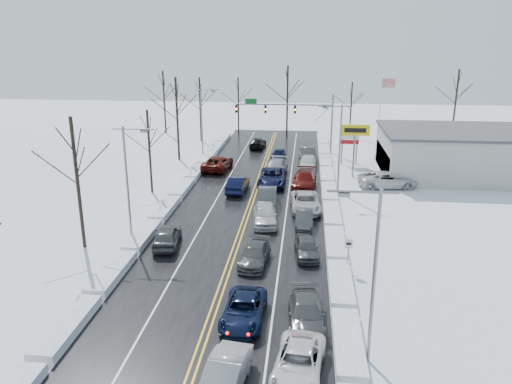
# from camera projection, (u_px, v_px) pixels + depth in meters

# --- Properties ---
(ground) EXTENTS (160.00, 160.00, 0.00)m
(ground) POSITION_uv_depth(u_px,v_px,m) (244.00, 224.00, 42.72)
(ground) COLOR silver
(ground) RESTS_ON ground
(road_surface) EXTENTS (14.00, 84.00, 0.01)m
(road_surface) POSITION_uv_depth(u_px,v_px,m) (246.00, 216.00, 44.61)
(road_surface) COLOR black
(road_surface) RESTS_ON ground
(snow_bank_left) EXTENTS (1.49, 72.00, 0.55)m
(snow_bank_left) POSITION_uv_depth(u_px,v_px,m) (164.00, 213.00, 45.35)
(snow_bank_left) COLOR silver
(snow_bank_left) RESTS_ON ground
(snow_bank_right) EXTENTS (1.49, 72.00, 0.55)m
(snow_bank_right) POSITION_uv_depth(u_px,v_px,m) (332.00, 219.00, 43.88)
(snow_bank_right) COLOR silver
(snow_bank_right) RESTS_ON ground
(traffic_signal_mast) EXTENTS (13.28, 0.39, 8.00)m
(traffic_signal_mast) POSITION_uv_depth(u_px,v_px,m) (295.00, 112.00, 67.28)
(traffic_signal_mast) COLOR slate
(traffic_signal_mast) RESTS_ON ground
(tires_plus_sign) EXTENTS (3.20, 0.34, 6.00)m
(tires_plus_sign) POSITION_uv_depth(u_px,v_px,m) (355.00, 134.00, 55.36)
(tires_plus_sign) COLOR slate
(tires_plus_sign) RESTS_ON ground
(used_vehicles_sign) EXTENTS (2.20, 0.22, 4.65)m
(used_vehicles_sign) POSITION_uv_depth(u_px,v_px,m) (350.00, 138.00, 61.57)
(used_vehicles_sign) COLOR slate
(used_vehicles_sign) RESTS_ON ground
(speed_limit_sign) EXTENTS (0.55, 0.09, 2.35)m
(speed_limit_sign) POSITION_uv_depth(u_px,v_px,m) (348.00, 249.00, 33.84)
(speed_limit_sign) COLOR slate
(speed_limit_sign) RESTS_ON ground
(flagpole) EXTENTS (1.87, 1.20, 10.00)m
(flagpole) POSITION_uv_depth(u_px,v_px,m) (381.00, 108.00, 67.91)
(flagpole) COLOR silver
(flagpole) RESTS_ON ground
(dealership_building) EXTENTS (20.40, 12.40, 5.30)m
(dealership_building) POSITION_uv_depth(u_px,v_px,m) (472.00, 153.00, 56.66)
(dealership_building) COLOR #A4A39F
(dealership_building) RESTS_ON ground
(streetlight_se) EXTENTS (3.20, 0.25, 9.00)m
(streetlight_se) POSITION_uv_depth(u_px,v_px,m) (371.00, 264.00, 23.24)
(streetlight_se) COLOR slate
(streetlight_se) RESTS_ON ground
(streetlight_ne) EXTENTS (3.20, 0.25, 9.00)m
(streetlight_ne) POSITION_uv_depth(u_px,v_px,m) (338.00, 141.00, 49.80)
(streetlight_ne) COLOR slate
(streetlight_ne) RESTS_ON ground
(streetlight_sw) EXTENTS (3.20, 0.25, 9.00)m
(streetlight_sw) POSITION_uv_depth(u_px,v_px,m) (129.00, 174.00, 38.13)
(streetlight_sw) COLOR slate
(streetlight_sw) RESTS_ON ground
(streetlight_nw) EXTENTS (3.20, 0.25, 9.00)m
(streetlight_nw) POSITION_uv_depth(u_px,v_px,m) (203.00, 117.00, 64.69)
(streetlight_nw) COLOR slate
(streetlight_nw) RESTS_ON ground
(tree_left_b) EXTENTS (4.00, 4.00, 10.00)m
(tree_left_b) POSITION_uv_depth(u_px,v_px,m) (75.00, 158.00, 36.04)
(tree_left_b) COLOR #2D231C
(tree_left_b) RESTS_ON ground
(tree_left_c) EXTENTS (3.40, 3.40, 8.50)m
(tree_left_c) POSITION_uv_depth(u_px,v_px,m) (149.00, 135.00, 49.53)
(tree_left_c) COLOR #2D231C
(tree_left_c) RESTS_ON ground
(tree_left_d) EXTENTS (4.20, 4.20, 10.50)m
(tree_left_d) POSITION_uv_depth(u_px,v_px,m) (177.00, 103.00, 62.46)
(tree_left_d) COLOR #2D231C
(tree_left_d) RESTS_ON ground
(tree_left_e) EXTENTS (3.80, 3.80, 9.50)m
(tree_left_e) POSITION_uv_depth(u_px,v_px,m) (200.00, 97.00, 74.01)
(tree_left_e) COLOR #2D231C
(tree_left_e) RESTS_ON ground
(tree_far_a) EXTENTS (4.00, 4.00, 10.00)m
(tree_far_a) POSITION_uv_depth(u_px,v_px,m) (164.00, 90.00, 80.30)
(tree_far_a) COLOR #2D231C
(tree_far_a) RESTS_ON ground
(tree_far_b) EXTENTS (3.60, 3.60, 9.00)m
(tree_far_b) POSITION_uv_depth(u_px,v_px,m) (238.00, 95.00, 80.29)
(tree_far_b) COLOR #2D231C
(tree_far_b) RESTS_ON ground
(tree_far_c) EXTENTS (4.40, 4.40, 11.00)m
(tree_far_c) POSITION_uv_depth(u_px,v_px,m) (288.00, 87.00, 77.20)
(tree_far_c) COLOR #2D231C
(tree_far_c) RESTS_ON ground
(tree_far_d) EXTENTS (3.40, 3.40, 8.50)m
(tree_far_d) POSITION_uv_depth(u_px,v_px,m) (351.00, 98.00, 78.18)
(tree_far_d) COLOR #2D231C
(tree_far_d) RESTS_ON ground
(tree_far_e) EXTENTS (4.20, 4.20, 10.50)m
(tree_far_e) POSITION_uv_depth(u_px,v_px,m) (457.00, 90.00, 76.68)
(tree_far_e) COLOR #2D231C
(tree_far_e) RESTS_ON ground
(queued_car_2) EXTENTS (2.41, 4.99, 1.37)m
(queued_car_2) POSITION_uv_depth(u_px,v_px,m) (244.00, 321.00, 28.31)
(queued_car_2) COLOR black
(queued_car_2) RESTS_ON ground
(queued_car_3) EXTENTS (2.21, 4.68, 1.32)m
(queued_car_3) POSITION_uv_depth(u_px,v_px,m) (255.00, 263.00, 35.38)
(queued_car_3) COLOR #3F4144
(queued_car_3) RESTS_ON ground
(queued_car_4) EXTENTS (2.52, 5.15, 1.69)m
(queued_car_4) POSITION_uv_depth(u_px,v_px,m) (265.00, 224.00, 42.80)
(queued_car_4) COLOR silver
(queued_car_4) RESTS_ON ground
(queued_car_5) EXTENTS (2.07, 5.16, 1.67)m
(queued_car_5) POSITION_uv_depth(u_px,v_px,m) (267.00, 206.00, 47.27)
(queued_car_5) COLOR #393C3E
(queued_car_5) RESTS_ON ground
(queued_car_6) EXTENTS (2.87, 6.17, 1.71)m
(queued_car_6) POSITION_uv_depth(u_px,v_px,m) (272.00, 185.00, 53.91)
(queued_car_6) COLOR black
(queued_car_6) RESTS_ON ground
(queued_car_7) EXTENTS (2.94, 5.89, 1.64)m
(queued_car_7) POSITION_uv_depth(u_px,v_px,m) (276.00, 174.00, 57.88)
(queued_car_7) COLOR #96999D
(queued_car_7) RESTS_ON ground
(queued_car_8) EXTENTS (1.98, 4.16, 1.37)m
(queued_car_8) POSITION_uv_depth(u_px,v_px,m) (278.00, 160.00, 64.76)
(queued_car_8) COLOR black
(queued_car_8) RESTS_ON ground
(queued_car_10) EXTENTS (2.82, 5.14, 1.37)m
(queued_car_10) POSITION_uv_depth(u_px,v_px,m) (298.00, 375.00, 23.77)
(queued_car_10) COLOR silver
(queued_car_10) RESTS_ON ground
(queued_car_11) EXTENTS (2.23, 4.96, 1.41)m
(queued_car_11) POSITION_uv_depth(u_px,v_px,m) (306.00, 324.00, 27.94)
(queued_car_11) COLOR #45474A
(queued_car_11) RESTS_ON ground
(queued_car_12) EXTENTS (2.04, 4.18, 1.37)m
(queued_car_12) POSITION_uv_depth(u_px,v_px,m) (306.00, 256.00, 36.56)
(queued_car_12) COLOR #3D4042
(queued_car_12) RESTS_ON ground
(queued_car_13) EXTENTS (1.44, 4.11, 1.35)m
(queued_car_13) POSITION_uv_depth(u_px,v_px,m) (304.00, 226.00, 42.32)
(queued_car_13) COLOR #383A3D
(queued_car_13) RESTS_ON ground
(queued_car_14) EXTENTS (3.02, 5.81, 1.57)m
(queued_car_14) POSITION_uv_depth(u_px,v_px,m) (305.00, 210.00, 46.12)
(queued_car_14) COLOR silver
(queued_car_14) RESTS_ON ground
(queued_car_15) EXTENTS (2.79, 6.02, 1.70)m
(queued_car_15) POSITION_uv_depth(u_px,v_px,m) (304.00, 187.00, 52.94)
(queued_car_15) COLOR #4D0B0A
(queued_car_15) RESTS_ON ground
(queued_car_16) EXTENTS (2.25, 5.11, 1.71)m
(queued_car_16) POSITION_uv_depth(u_px,v_px,m) (308.00, 170.00, 59.99)
(queued_car_16) COLOR silver
(queued_car_16) RESTS_ON ground
(queued_car_17) EXTENTS (2.49, 5.37, 1.71)m
(queued_car_17) POSITION_uv_depth(u_px,v_px,m) (307.00, 161.00, 64.07)
(queued_car_17) COLOR #3D3F42
(queued_car_17) RESTS_ON ground
(oncoming_car_0) EXTENTS (1.98, 4.98, 1.61)m
(oncoming_car_0) POSITION_uv_depth(u_px,v_px,m) (238.00, 192.00, 51.54)
(oncoming_car_0) COLOR black
(oncoming_car_0) RESTS_ON ground
(oncoming_car_1) EXTENTS (3.34, 6.30, 1.69)m
(oncoming_car_1) POSITION_uv_depth(u_px,v_px,m) (218.00, 170.00, 59.94)
(oncoming_car_1) COLOR #4A0F09
(oncoming_car_1) RESTS_ON ground
(oncoming_car_2) EXTENTS (2.23, 4.95, 1.41)m
(oncoming_car_2) POSITION_uv_depth(u_px,v_px,m) (258.00, 148.00, 71.54)
(oncoming_car_2) COLOR black
(oncoming_car_2) RESTS_ON ground
(oncoming_car_3) EXTENTS (2.44, 4.83, 1.58)m
(oncoming_car_3) POSITION_uv_depth(u_px,v_px,m) (167.00, 245.00, 38.41)
(oncoming_car_3) COLOR #3E4143
(oncoming_car_3) RESTS_ON ground
(parked_car_0) EXTENTS (6.43, 3.54, 1.70)m
(parked_car_0) POSITION_uv_depth(u_px,v_px,m) (387.00, 187.00, 52.97)
(parked_car_0) COLOR silver
(parked_car_0) RESTS_ON ground
(parked_car_1) EXTENTS (2.65, 5.13, 1.42)m
(parked_car_1) POSITION_uv_depth(u_px,v_px,m) (411.00, 177.00, 56.82)
(parked_car_1) COLOR #3E4143
(parked_car_1) RESTS_ON ground
(parked_car_2) EXTENTS (1.78, 4.33, 1.47)m
(parked_car_2) POSITION_uv_depth(u_px,v_px,m) (383.00, 163.00, 63.18)
(parked_car_2) COLOR #4E0A0C
(parked_car_2) RESTS_ON ground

